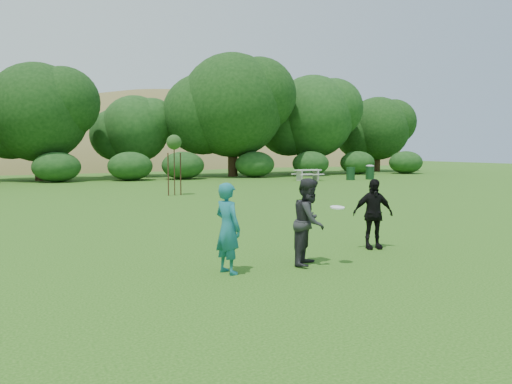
# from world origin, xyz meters

# --- Properties ---
(ground) EXTENTS (120.00, 120.00, 0.00)m
(ground) POSITION_xyz_m (0.00, 0.00, 0.00)
(ground) COLOR #19470C
(ground) RESTS_ON ground
(player_teal) EXTENTS (0.53, 0.67, 1.61)m
(player_teal) POSITION_xyz_m (-2.17, -0.35, 0.81)
(player_teal) COLOR #186570
(player_teal) RESTS_ON ground
(player_grey) EXTENTS (1.01, 1.01, 1.65)m
(player_grey) POSITION_xyz_m (-0.52, -0.40, 0.82)
(player_grey) COLOR #252627
(player_grey) RESTS_ON ground
(player_black) EXTENTS (0.98, 0.63, 1.55)m
(player_black) POSITION_xyz_m (1.55, 0.29, 0.77)
(player_black) COLOR black
(player_black) RESTS_ON ground
(trash_can_near) EXTENTS (0.60, 0.60, 0.90)m
(trash_can_near) POSITION_xyz_m (15.64, 20.19, 0.45)
(trash_can_near) COLOR #14381B
(trash_can_near) RESTS_ON ground
(frisbee) EXTENTS (0.27, 0.27, 0.05)m
(frisbee) POSITION_xyz_m (-0.10, -0.72, 1.11)
(frisbee) COLOR white
(frisbee) RESTS_ON ground
(sapling) EXTENTS (0.70, 0.70, 2.85)m
(sapling) POSITION_xyz_m (1.21, 14.35, 2.42)
(sapling) COLOR #392016
(sapling) RESTS_ON ground
(picnic_table) EXTENTS (1.80, 1.48, 0.76)m
(picnic_table) POSITION_xyz_m (12.59, 20.94, 0.52)
(picnic_table) COLOR beige
(picnic_table) RESTS_ON ground
(trash_can_lidded) EXTENTS (0.60, 0.60, 1.05)m
(trash_can_lidded) POSITION_xyz_m (17.33, 20.17, 0.54)
(trash_can_lidded) COLOR #13361A
(trash_can_lidded) RESTS_ON ground
(hillside) EXTENTS (150.00, 72.00, 52.00)m
(hillside) POSITION_xyz_m (-0.56, 68.45, -11.97)
(hillside) COLOR olive
(hillside) RESTS_ON ground
(tree_row) EXTENTS (53.92, 10.38, 9.62)m
(tree_row) POSITION_xyz_m (3.23, 28.68, 4.87)
(tree_row) COLOR #3A2616
(tree_row) RESTS_ON ground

